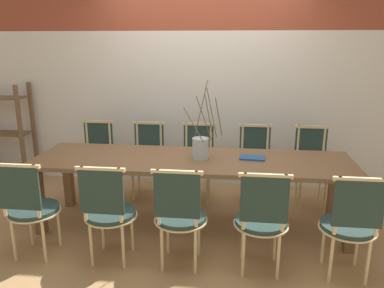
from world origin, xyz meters
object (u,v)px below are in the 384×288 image
Objects in this scene: vase_centerpiece at (201,147)px; shelving_rack at (4,134)px; chair_near_center at (180,214)px; chair_far_center at (197,160)px; book_stack at (252,158)px; dining_table at (192,166)px.

vase_centerpiece reaches higher than shelving_rack.
chair_near_center and chair_far_center have the same top height.
book_stack is at bearing 132.79° from chair_far_center.
shelving_rack is at bearing 146.25° from chair_near_center.
chair_near_center is at bearing -97.58° from vase_centerpiece.
chair_near_center is (-0.01, -0.73, -0.16)m from dining_table.
dining_table is at bearing -173.31° from book_stack.
shelving_rack reaches higher than chair_near_center.
chair_far_center reaches higher than book_stack.
chair_far_center is at bearing 91.68° from dining_table.
dining_table is 3.47× the size of chair_far_center.
book_stack is (0.59, 0.07, 0.09)m from dining_table.
chair_near_center is 0.83m from vase_centerpiece.
dining_table is at bearing -21.21° from shelving_rack.
chair_near_center is 1.46m from chair_far_center.
chair_near_center reaches higher than book_stack.
vase_centerpiece is 0.52m from book_stack.
vase_centerpiece is at bearing 98.35° from chair_far_center.
book_stack is at bearing 6.72° from vase_centerpiece.
chair_near_center is 3.17m from shelving_rack.
vase_centerpiece is at bearing 6.55° from dining_table.
shelving_rack is (-2.63, 0.30, 0.18)m from chair_far_center.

